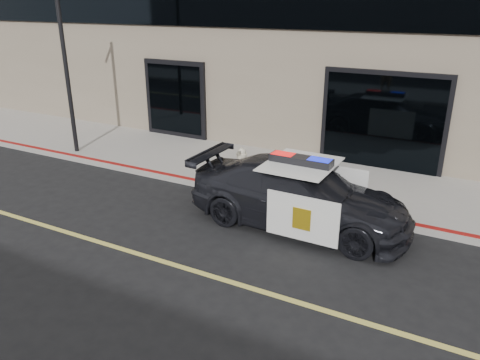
% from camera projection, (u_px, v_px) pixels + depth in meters
% --- Properties ---
extents(ground, '(120.00, 120.00, 0.00)m').
position_uv_depth(ground, '(340.00, 315.00, 7.37)').
color(ground, black).
rests_on(ground, ground).
extents(sidewalk_n, '(60.00, 3.50, 0.15)m').
position_uv_depth(sidewalk_n, '(402.00, 196.00, 11.66)').
color(sidewalk_n, gray).
rests_on(sidewalk_n, ground).
extents(police_car, '(2.28, 4.89, 1.58)m').
position_uv_depth(police_car, '(299.00, 195.00, 10.09)').
color(police_car, black).
rests_on(police_car, ground).
extents(fire_hydrant, '(0.35, 0.48, 0.76)m').
position_uv_depth(fire_hydrant, '(242.00, 162.00, 12.74)').
color(fire_hydrant, beige).
rests_on(fire_hydrant, sidewalk_n).
extents(street_light, '(0.13, 1.18, 4.65)m').
position_uv_depth(street_light, '(65.00, 69.00, 13.88)').
color(street_light, black).
rests_on(street_light, sidewalk_n).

